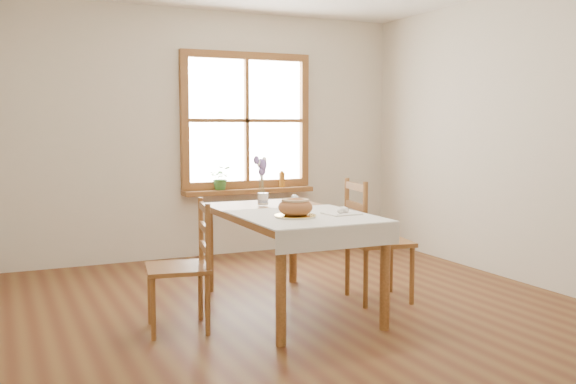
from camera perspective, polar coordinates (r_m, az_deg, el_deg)
name	(u,v)px	position (r m, az deg, el deg)	size (l,w,h in m)	color
ground	(305,319)	(4.75, 1.54, -11.22)	(5.00, 5.00, 0.00)	brown
room_walls	(306,81)	(4.54, 1.60, 9.80)	(4.60, 5.10, 2.65)	beige
window	(246,121)	(7.00, -3.73, 6.36)	(1.46, 0.08, 1.46)	#9B6030
window_sill	(249,191)	(6.97, -3.48, 0.10)	(1.46, 0.20, 0.05)	#9B6030
dining_table	(288,223)	(4.86, 0.00, -2.76)	(0.90, 1.60, 0.75)	#9B6030
table_linen	(306,216)	(4.58, 1.59, -2.17)	(0.91, 0.99, 0.01)	silver
chair_left	(177,266)	(4.46, -9.81, -6.50)	(0.42, 0.44, 0.89)	#9B6030
chair_right	(379,240)	(5.19, 8.12, -4.24)	(0.46, 0.48, 0.98)	#9B6030
bread_plate	(295,216)	(4.49, 0.65, -2.16)	(0.28, 0.28, 0.02)	white
bread_loaf	(295,206)	(4.48, 0.65, -1.22)	(0.24, 0.24, 0.13)	#9E5F38
egg_napkin	(342,213)	(4.66, 4.80, -1.91)	(0.24, 0.20, 0.01)	silver
eggs	(342,210)	(4.66, 4.80, -1.59)	(0.18, 0.17, 0.04)	white
salt_shaker	(294,203)	(4.91, 0.54, -1.02)	(0.05, 0.05, 0.09)	white
pepper_shaker	(295,201)	(5.00, 0.60, -0.81)	(0.05, 0.05, 0.10)	white
flower_vase	(263,200)	(5.20, -2.24, -0.71)	(0.09, 0.09, 0.10)	white
lavender_bouquet	(263,176)	(5.18, -2.25, 1.40)	(0.15, 0.15, 0.29)	#775CA4
potted_plant	(221,180)	(6.85, -5.97, 1.02)	(0.23, 0.26, 0.20)	#37712D
amber_bottle	(282,179)	(7.11, -0.55, 1.17)	(0.06, 0.06, 0.18)	#B06E20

